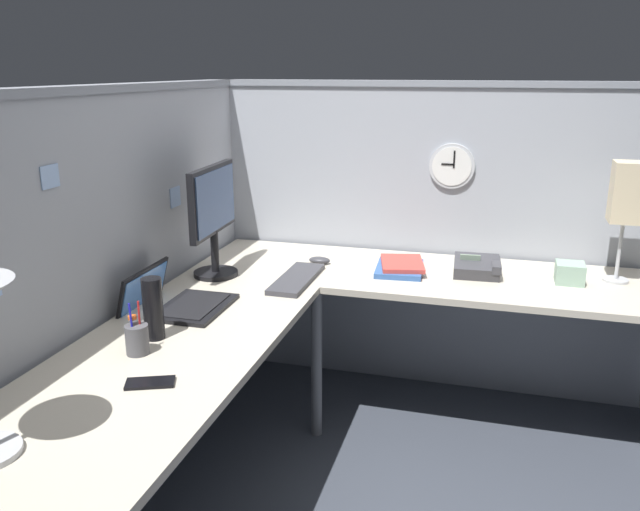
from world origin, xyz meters
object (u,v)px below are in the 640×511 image
at_px(laptop, 172,301).
at_px(desk_lamp_paper, 627,196).
at_px(pen_cup, 137,339).
at_px(computer_mouse, 320,260).
at_px(thermos_flask, 153,309).
at_px(wall_clock, 452,166).
at_px(keyboard, 297,279).
at_px(book_stack, 401,267).
at_px(cell_phone, 150,383).
at_px(tissue_box, 570,273).
at_px(monitor, 213,212).
at_px(office_phone, 478,268).

relative_size(laptop, desk_lamp_paper, 0.72).
bearing_deg(pen_cup, computer_mouse, -14.99).
height_order(thermos_flask, wall_clock, wall_clock).
height_order(keyboard, thermos_flask, thermos_flask).
bearing_deg(pen_cup, book_stack, -31.75).
distance_m(cell_phone, tissue_box, 1.86).
bearing_deg(book_stack, laptop, 131.63).
relative_size(monitor, computer_mouse, 4.81).
distance_m(monitor, keyboard, 0.47).
bearing_deg(pen_cup, tissue_box, -51.20).
bearing_deg(cell_phone, desk_lamp_paper, -69.23).
relative_size(computer_mouse, wall_clock, 0.47).
bearing_deg(book_stack, desk_lamp_paper, -83.73).
bearing_deg(thermos_flask, pen_cup, -175.83).
height_order(thermos_flask, office_phone, thermos_flask).
relative_size(pen_cup, thermos_flask, 0.82).
bearing_deg(tissue_box, cell_phone, 136.09).
relative_size(laptop, thermos_flask, 1.74).
relative_size(office_phone, desk_lamp_paper, 0.40).
distance_m(desk_lamp_paper, wall_clock, 0.80).
height_order(thermos_flask, book_stack, thermos_flask).
distance_m(cell_phone, office_phone, 1.61).
distance_m(monitor, office_phone, 1.22).
bearing_deg(monitor, laptop, -179.95).
relative_size(desk_lamp_paper, wall_clock, 2.41).
xyz_separation_m(pen_cup, thermos_flask, (0.13, 0.01, 0.06)).
distance_m(computer_mouse, cell_phone, 1.33).
xyz_separation_m(laptop, keyboard, (0.44, -0.38, -0.01)).
xyz_separation_m(keyboard, computer_mouse, (0.28, -0.03, 0.01)).
bearing_deg(office_phone, tissue_box, -89.70).
bearing_deg(laptop, keyboard, -40.94).
bearing_deg(book_stack, computer_mouse, 88.63).
height_order(cell_phone, desk_lamp_paper, desk_lamp_paper).
bearing_deg(laptop, wall_clock, -42.80).
relative_size(computer_mouse, tissue_box, 0.87).
xyz_separation_m(monitor, wall_clock, (0.64, -0.98, 0.15)).
xyz_separation_m(laptop, desk_lamp_paper, (0.81, -1.74, 0.36)).
xyz_separation_m(office_phone, desk_lamp_paper, (0.08, -0.59, 0.35)).
relative_size(computer_mouse, office_phone, 0.48).
bearing_deg(office_phone, keyboard, 111.24).
height_order(pen_cup, book_stack, pen_cup).
distance_m(laptop, wall_clock, 1.51).
distance_m(monitor, tissue_box, 1.59).
bearing_deg(book_stack, keyboard, 123.09).
bearing_deg(office_phone, wall_clock, 26.93).
xyz_separation_m(office_phone, tissue_box, (0.00, -0.39, 0.01)).
distance_m(monitor, computer_mouse, 0.58).
distance_m(monitor, laptop, 0.50).
relative_size(pen_cup, desk_lamp_paper, 0.34).
bearing_deg(cell_phone, computer_mouse, -29.48).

